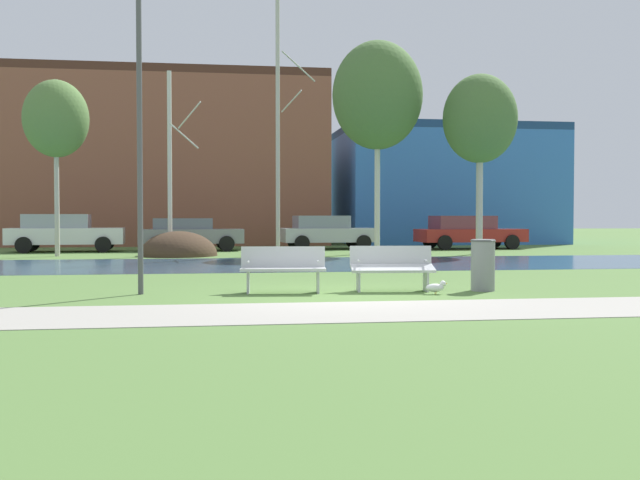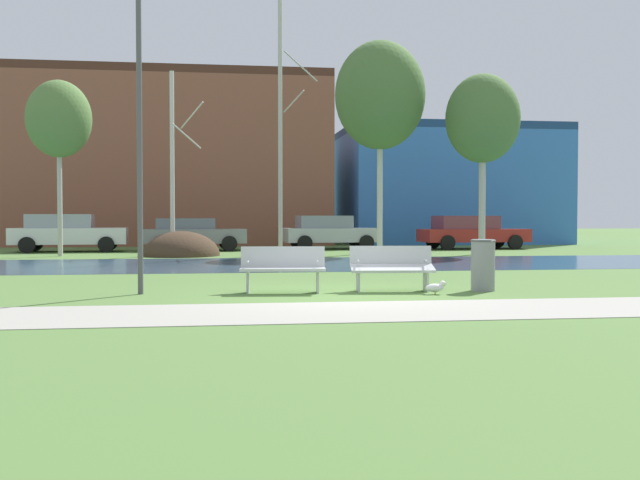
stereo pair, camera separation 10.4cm
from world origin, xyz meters
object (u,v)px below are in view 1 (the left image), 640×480
(streetlamp, at_px, (139,81))
(parked_hatch_third_silver, at_px, (326,232))
(parked_sedan_second_grey, at_px, (189,233))
(parked_wagon_fourth_red, at_px, (468,231))
(parked_van_nearest_white, at_px, (64,232))
(bench_right, at_px, (392,267))
(bench_left, at_px, (283,268))
(seagull, at_px, (436,287))
(trash_bin, at_px, (483,264))

(streetlamp, distance_m, parked_hatch_third_silver, 19.60)
(parked_sedan_second_grey, height_order, parked_wagon_fourth_red, parked_wagon_fourth_red)
(parked_van_nearest_white, bearing_deg, bench_right, -61.79)
(bench_left, relative_size, seagull, 3.92)
(parked_wagon_fourth_red, bearing_deg, parked_hatch_third_silver, 174.56)
(seagull, height_order, parked_hatch_third_silver, parked_hatch_third_silver)
(trash_bin, xyz_separation_m, streetlamp, (-6.52, 0.29, 3.41))
(bench_left, xyz_separation_m, streetlamp, (-2.64, 0.11, 3.46))
(bench_right, height_order, seagull, bench_right)
(trash_bin, height_order, parked_van_nearest_white, parked_van_nearest_white)
(streetlamp, height_order, parked_wagon_fourth_red, streetlamp)
(bench_right, relative_size, streetlamp, 0.28)
(bench_right, height_order, parked_sedan_second_grey, parked_sedan_second_grey)
(trash_bin, relative_size, seagull, 2.38)
(parked_van_nearest_white, distance_m, parked_hatch_third_silver, 10.99)
(bench_right, relative_size, parked_hatch_third_silver, 0.39)
(bench_right, relative_size, parked_wagon_fourth_red, 0.34)
(trash_bin, height_order, seagull, trash_bin)
(bench_right, distance_m, seagull, 1.02)
(bench_left, bearing_deg, parked_van_nearest_white, 112.58)
(bench_left, height_order, bench_right, same)
(streetlamp, xyz_separation_m, parked_van_nearest_white, (-4.63, 17.38, -3.13))
(parked_van_nearest_white, bearing_deg, seagull, -61.05)
(streetlamp, distance_m, parked_van_nearest_white, 18.26)
(bench_left, xyz_separation_m, parked_van_nearest_white, (-7.27, 17.49, 0.33))
(bench_left, distance_m, streetlamp, 4.35)
(parked_sedan_second_grey, bearing_deg, parked_wagon_fourth_red, 0.51)
(parked_van_nearest_white, height_order, parked_sedan_second_grey, parked_van_nearest_white)
(streetlamp, height_order, parked_van_nearest_white, streetlamp)
(bench_right, distance_m, parked_sedan_second_grey, 18.22)
(parked_sedan_second_grey, bearing_deg, seagull, -74.64)
(trash_bin, bearing_deg, seagull, -155.19)
(seagull, relative_size, streetlamp, 0.07)
(streetlamp, relative_size, parked_sedan_second_grey, 1.36)
(trash_bin, relative_size, parked_van_nearest_white, 0.22)
(bench_right, height_order, parked_wagon_fourth_red, parked_wagon_fourth_red)
(parked_hatch_third_silver, bearing_deg, parked_wagon_fourth_red, -5.44)
(seagull, distance_m, streetlamp, 6.67)
(streetlamp, bearing_deg, parked_van_nearest_white, 104.92)
(parked_hatch_third_silver, bearing_deg, trash_bin, -89.39)
(trash_bin, distance_m, seagull, 1.27)
(seagull, height_order, streetlamp, streetlamp)
(bench_right, distance_m, streetlamp, 5.88)
(trash_bin, distance_m, parked_van_nearest_white, 20.89)
(seagull, height_order, parked_van_nearest_white, parked_van_nearest_white)
(bench_left, xyz_separation_m, trash_bin, (3.88, -0.18, 0.05))
(bench_left, height_order, parked_wagon_fourth_red, parked_wagon_fourth_red)
(parked_hatch_third_silver, distance_m, parked_wagon_fourth_red, 6.30)
(parked_hatch_third_silver, height_order, parked_wagon_fourth_red, parked_hatch_third_silver)
(bench_right, xyz_separation_m, parked_sedan_second_grey, (-4.38, 17.68, 0.26))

